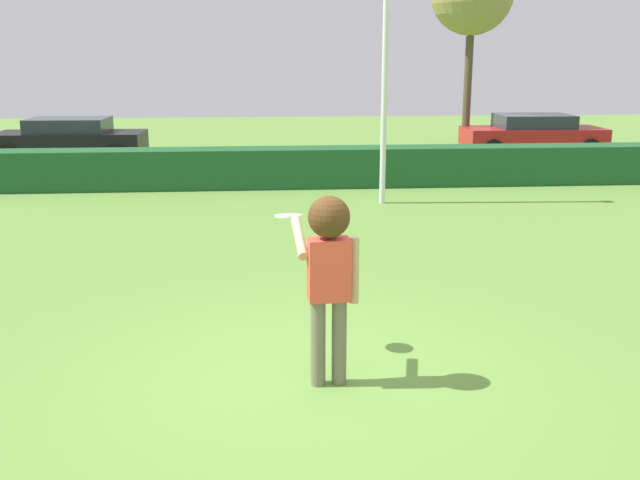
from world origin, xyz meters
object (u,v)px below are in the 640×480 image
person (329,262)px  parked_car_red (533,133)px  lamppost (386,37)px  frisbee (288,216)px  parked_car_black (70,138)px

person → parked_car_red: (7.72, 15.37, -0.51)m
lamppost → parked_car_red: size_ratio=1.44×
person → parked_car_red: size_ratio=0.43×
person → frisbee: person is taller
person → lamppost: size_ratio=0.30×
parked_car_black → parked_car_red: bearing=0.8°
person → lamppost: bearing=77.3°
parked_car_red → lamppost: bearing=-130.0°
lamppost → parked_car_red: 9.43m
parked_car_black → lamppost: bearing=-40.0°
frisbee → lamppost: bearing=73.6°
person → parked_car_black: bearing=112.0°
frisbee → parked_car_red: 16.63m
frisbee → parked_car_black: frisbee is taller
person → parked_car_red: bearing=63.3°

